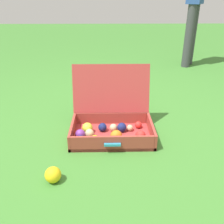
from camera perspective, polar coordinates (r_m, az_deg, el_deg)
The scene contains 3 objects.
ground_plane at distance 1.85m, azimuth -0.07°, elevation -5.40°, with size 16.00×16.00×0.00m, color #3D7A2D.
open_suitcase at distance 1.81m, azimuth -0.31°, elevation -2.24°, with size 0.59×0.50×0.48m.
stray_ball_on_grass at distance 1.44m, azimuth -13.62°, elevation -14.04°, with size 0.09×0.09×0.09m, color yellow.
Camera 1 is at (-0.03, -1.58, 0.95)m, focal length 39.18 mm.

